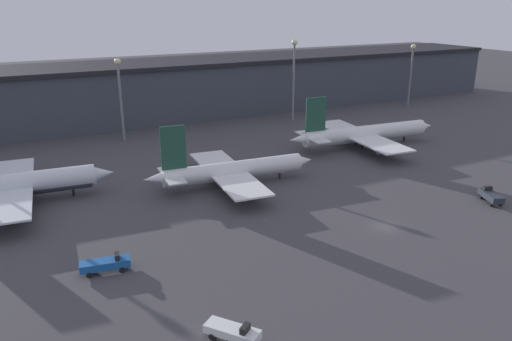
{
  "coord_description": "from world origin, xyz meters",
  "views": [
    {
      "loc": [
        -56.51,
        -60.17,
        37.69
      ],
      "look_at": [
        -14.08,
        21.89,
        6.0
      ],
      "focal_mm": 35.0,
      "sensor_mm": 36.0,
      "label": 1
    }
  ],
  "objects_px": {
    "service_vehicle_2": "(233,332)",
    "service_vehicle_1": "(106,264)",
    "airplane_2": "(364,134)",
    "service_vehicle_0": "(491,196)",
    "airplane_1": "(232,171)",
    "airplane_0": "(12,186)"
  },
  "relations": [
    {
      "from": "airplane_2",
      "to": "service_vehicle_0",
      "type": "height_order",
      "value": "airplane_2"
    },
    {
      "from": "service_vehicle_0",
      "to": "airplane_0",
      "type": "bearing_deg",
      "value": 85.97
    },
    {
      "from": "airplane_2",
      "to": "service_vehicle_0",
      "type": "bearing_deg",
      "value": -88.7
    },
    {
      "from": "airplane_0",
      "to": "service_vehicle_0",
      "type": "bearing_deg",
      "value": -21.76
    },
    {
      "from": "airplane_0",
      "to": "service_vehicle_2",
      "type": "bearing_deg",
      "value": -65.25
    },
    {
      "from": "airplane_1",
      "to": "service_vehicle_2",
      "type": "distance_m",
      "value": 51.66
    },
    {
      "from": "airplane_0",
      "to": "service_vehicle_1",
      "type": "height_order",
      "value": "airplane_0"
    },
    {
      "from": "airplane_0",
      "to": "service_vehicle_0",
      "type": "relative_size",
      "value": 5.93
    },
    {
      "from": "airplane_1",
      "to": "service_vehicle_2",
      "type": "height_order",
      "value": "airplane_1"
    },
    {
      "from": "airplane_2",
      "to": "service_vehicle_1",
      "type": "xyz_separation_m",
      "value": [
        -75.39,
        -34.93,
        -2.32
      ]
    },
    {
      "from": "airplane_2",
      "to": "service_vehicle_1",
      "type": "bearing_deg",
      "value": -150.13
    },
    {
      "from": "service_vehicle_1",
      "to": "service_vehicle_2",
      "type": "distance_m",
      "value": 24.74
    },
    {
      "from": "airplane_0",
      "to": "service_vehicle_0",
      "type": "distance_m",
      "value": 93.16
    },
    {
      "from": "service_vehicle_0",
      "to": "service_vehicle_2",
      "type": "distance_m",
      "value": 64.47
    },
    {
      "from": "airplane_1",
      "to": "airplane_2",
      "type": "relative_size",
      "value": 0.84
    },
    {
      "from": "airplane_0",
      "to": "service_vehicle_0",
      "type": "height_order",
      "value": "airplane_0"
    },
    {
      "from": "airplane_2",
      "to": "service_vehicle_2",
      "type": "height_order",
      "value": "airplane_2"
    },
    {
      "from": "service_vehicle_2",
      "to": "airplane_2",
      "type": "bearing_deg",
      "value": 94.22
    },
    {
      "from": "service_vehicle_2",
      "to": "service_vehicle_1",
      "type": "bearing_deg",
      "value": 166.59
    },
    {
      "from": "airplane_0",
      "to": "airplane_1",
      "type": "bearing_deg",
      "value": -8.5
    },
    {
      "from": "airplane_2",
      "to": "service_vehicle_0",
      "type": "distance_m",
      "value": 42.65
    },
    {
      "from": "service_vehicle_0",
      "to": "service_vehicle_1",
      "type": "height_order",
      "value": "service_vehicle_0"
    }
  ]
}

